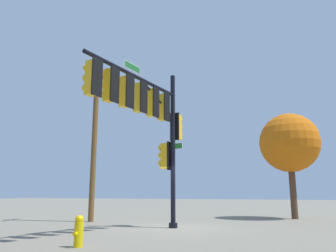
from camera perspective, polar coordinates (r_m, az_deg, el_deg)
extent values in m
plane|color=gray|center=(14.03, 0.90, -17.35)|extent=(120.00, 120.00, 0.00)
cylinder|color=black|center=(14.09, 0.86, -3.94)|extent=(0.20, 0.20, 6.57)
cylinder|color=black|center=(14.02, 0.90, -16.94)|extent=(0.36, 0.36, 0.20)
cylinder|color=black|center=(12.45, -5.51, 8.50)|extent=(5.31, 1.32, 0.14)
cylinder|color=black|center=(13.46, -1.77, 4.66)|extent=(2.42, 0.62, 1.07)
cube|color=yellow|center=(13.70, -0.91, 3.27)|extent=(0.39, 0.42, 1.10)
cube|color=black|center=(13.60, -0.19, 3.38)|extent=(0.44, 0.13, 1.22)
sphere|color=maroon|center=(13.90, -1.61, 4.52)|extent=(0.22, 0.22, 0.22)
cylinder|color=yellow|center=(13.94, -1.82, 4.68)|extent=(0.26, 0.19, 0.23)
sphere|color=#FFFC14|center=(13.81, -1.62, 3.17)|extent=(0.22, 0.22, 0.22)
cylinder|color=yellow|center=(13.85, -1.83, 3.33)|extent=(0.26, 0.19, 0.23)
sphere|color=#0B621E|center=(13.72, -1.63, 1.79)|extent=(0.22, 0.22, 0.22)
cylinder|color=yellow|center=(13.77, -1.84, 1.96)|extent=(0.26, 0.19, 0.23)
cube|color=yellow|center=(13.03, -2.85, 4.07)|extent=(0.38, 0.41, 1.10)
cube|color=black|center=(12.93, -2.09, 4.19)|extent=(0.44, 0.12, 1.22)
sphere|color=maroon|center=(13.23, -3.57, 5.38)|extent=(0.22, 0.22, 0.22)
cylinder|color=yellow|center=(13.27, -3.79, 5.54)|extent=(0.25, 0.18, 0.23)
sphere|color=#FFFC14|center=(13.13, -3.59, 3.96)|extent=(0.22, 0.22, 0.22)
cylinder|color=yellow|center=(13.18, -3.81, 4.13)|extent=(0.25, 0.18, 0.23)
sphere|color=#0B621E|center=(13.05, -3.61, 2.52)|extent=(0.22, 0.22, 0.22)
cylinder|color=yellow|center=(13.09, -3.83, 2.70)|extent=(0.25, 0.18, 0.23)
cube|color=yellow|center=(12.37, -5.00, 4.95)|extent=(0.39, 0.42, 1.10)
cube|color=black|center=(12.26, -4.25, 5.10)|extent=(0.44, 0.14, 1.22)
sphere|color=maroon|center=(12.59, -5.71, 6.30)|extent=(0.22, 0.22, 0.22)
cylinder|color=yellow|center=(12.64, -5.92, 6.46)|extent=(0.26, 0.19, 0.23)
sphere|color=#FFFC14|center=(12.49, -5.74, 4.81)|extent=(0.22, 0.22, 0.22)
cylinder|color=yellow|center=(12.54, -5.95, 4.99)|extent=(0.26, 0.19, 0.23)
sphere|color=#0B621E|center=(12.40, -5.77, 3.30)|extent=(0.22, 0.22, 0.22)
cylinder|color=yellow|center=(12.45, -5.98, 3.48)|extent=(0.26, 0.19, 0.23)
cube|color=yellow|center=(11.74, -7.39, 5.92)|extent=(0.40, 0.43, 1.10)
cube|color=black|center=(11.62, -6.63, 6.09)|extent=(0.44, 0.14, 1.22)
sphere|color=maroon|center=(11.97, -8.10, 7.31)|extent=(0.22, 0.22, 0.22)
cylinder|color=yellow|center=(12.02, -8.31, 7.48)|extent=(0.26, 0.19, 0.23)
sphere|color=#FFFC14|center=(11.86, -8.14, 5.76)|extent=(0.22, 0.22, 0.22)
cylinder|color=yellow|center=(11.92, -8.36, 5.94)|extent=(0.26, 0.19, 0.23)
sphere|color=#0B621E|center=(11.77, -8.19, 4.18)|extent=(0.22, 0.22, 0.22)
cylinder|color=yellow|center=(11.82, -8.41, 4.36)|extent=(0.26, 0.19, 0.23)
cube|color=yellow|center=(11.13, -10.06, 6.99)|extent=(0.39, 0.42, 1.10)
cube|color=black|center=(11.01, -9.26, 7.17)|extent=(0.44, 0.13, 1.22)
sphere|color=maroon|center=(11.37, -10.78, 8.43)|extent=(0.22, 0.22, 0.22)
cylinder|color=yellow|center=(11.42, -11.00, 8.61)|extent=(0.25, 0.18, 0.23)
sphere|color=#FFFC14|center=(11.26, -10.85, 6.80)|extent=(0.22, 0.22, 0.22)
cylinder|color=yellow|center=(11.31, -11.07, 6.99)|extent=(0.25, 0.18, 0.23)
sphere|color=#0B621E|center=(11.16, -10.91, 5.15)|extent=(0.22, 0.22, 0.22)
cylinder|color=yellow|center=(11.21, -11.14, 5.34)|extent=(0.25, 0.18, 0.23)
cube|color=yellow|center=(10.56, -13.05, 8.15)|extent=(0.39, 0.42, 1.10)
cube|color=black|center=(10.43, -12.25, 8.37)|extent=(0.44, 0.14, 1.22)
sphere|color=maroon|center=(10.81, -13.73, 9.63)|extent=(0.22, 0.22, 0.22)
cylinder|color=yellow|center=(10.87, -13.95, 9.81)|extent=(0.26, 0.19, 0.23)
sphere|color=#FFFC14|center=(10.69, -13.82, 7.93)|extent=(0.22, 0.22, 0.22)
cylinder|color=yellow|center=(10.75, -14.03, 8.12)|extent=(0.26, 0.19, 0.23)
sphere|color=#0B621E|center=(10.59, -13.91, 6.20)|extent=(0.22, 0.22, 0.22)
cylinder|color=yellow|center=(10.64, -14.12, 6.39)|extent=(0.26, 0.19, 0.23)
cube|color=yellow|center=(14.55, 1.54, -0.22)|extent=(0.42, 0.39, 1.10)
cube|color=black|center=(14.38, 1.15, -0.09)|extent=(0.14, 0.44, 1.22)
sphere|color=maroon|center=(14.79, 1.92, 0.94)|extent=(0.22, 0.22, 0.22)
cylinder|color=yellow|center=(14.85, 2.03, 1.08)|extent=(0.19, 0.26, 0.23)
sphere|color=#FFFC14|center=(14.72, 1.92, -0.35)|extent=(0.22, 0.22, 0.22)
cylinder|color=yellow|center=(14.78, 2.04, -0.21)|extent=(0.19, 0.26, 0.23)
sphere|color=#0B621E|center=(14.66, 1.93, -1.66)|extent=(0.22, 0.22, 0.22)
cylinder|color=yellow|center=(14.72, 2.05, -1.50)|extent=(0.19, 0.26, 0.23)
cube|color=yellow|center=(14.23, -0.36, -5.27)|extent=(0.39, 0.42, 1.10)
cube|color=black|center=(14.12, 0.34, -5.22)|extent=(0.44, 0.14, 1.22)
sphere|color=maroon|center=(14.37, -1.04, -3.97)|extent=(0.22, 0.22, 0.22)
cylinder|color=yellow|center=(14.41, -1.24, -3.79)|extent=(0.26, 0.19, 0.23)
sphere|color=#FFFC14|center=(14.33, -1.05, -5.31)|extent=(0.22, 0.22, 0.22)
cylinder|color=yellow|center=(14.37, -1.25, -5.13)|extent=(0.26, 0.19, 0.23)
sphere|color=#0B621E|center=(14.30, -1.05, -6.67)|extent=(0.22, 0.22, 0.22)
cylinder|color=yellow|center=(14.33, -1.25, -6.48)|extent=(0.26, 0.19, 0.23)
cube|color=white|center=(12.35, -6.23, 10.16)|extent=(0.92, 0.22, 0.26)
cube|color=#1E6A2B|center=(12.35, -6.23, 10.16)|extent=(0.88, 0.23, 0.22)
cube|color=white|center=(14.10, 0.86, -3.57)|extent=(0.22, 0.92, 0.26)
cube|color=#1F702E|center=(14.10, 0.86, -3.57)|extent=(0.23, 0.88, 0.22)
cylinder|color=brown|center=(17.51, -12.70, -1.88)|extent=(0.28, 0.28, 8.55)
cube|color=brown|center=(18.47, -12.19, 9.43)|extent=(1.77, 0.57, 0.12)
cylinder|color=#D9BD0A|center=(9.49, -15.32, -17.78)|extent=(0.24, 0.24, 0.65)
sphere|color=yellow|center=(9.45, -15.19, -15.41)|extent=(0.22, 0.22, 0.22)
cylinder|color=yellow|center=(9.36, -15.84, -17.65)|extent=(0.12, 0.10, 0.10)
cylinder|color=#4F3523|center=(19.88, 21.00, -10.84)|extent=(0.35, 0.35, 2.81)
sphere|color=#CB6210|center=(20.08, 20.41, -2.74)|extent=(3.37, 3.37, 3.37)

